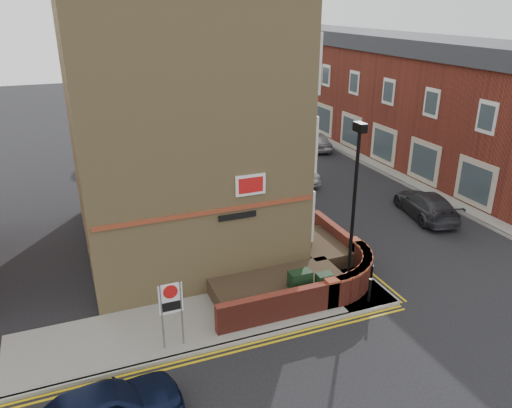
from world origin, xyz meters
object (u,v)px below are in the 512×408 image
at_px(lamppost, 353,211).
at_px(silver_car_near, 289,170).
at_px(zone_sign, 171,304).
at_px(utility_cabinet_large, 300,287).

xyz_separation_m(lamppost, silver_car_near, (3.31, 12.17, -2.64)).
xyz_separation_m(lamppost, zone_sign, (-6.60, -0.70, -1.70)).
height_order(zone_sign, silver_car_near, zone_sign).
xyz_separation_m(zone_sign, silver_car_near, (9.91, 12.87, -0.94)).
bearing_deg(silver_car_near, lamppost, -117.60).
relative_size(lamppost, silver_car_near, 1.47).
distance_m(lamppost, utility_cabinet_large, 3.24).
bearing_deg(utility_cabinet_large, silver_car_near, 66.67).
bearing_deg(zone_sign, silver_car_near, 52.42).
bearing_deg(zone_sign, utility_cabinet_large, 9.69).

